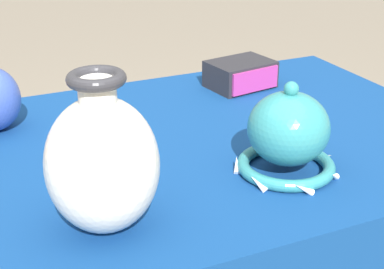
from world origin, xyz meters
The scene contains 4 objects.
display_table centered at (0.00, -0.02, 0.67)m, with size 1.29×0.77×0.74m.
vase_tall_bulbous centered at (-0.16, -0.23, 0.85)m, with size 0.17×0.17×0.24m.
vase_dome_bell centered at (0.18, -0.19, 0.81)m, with size 0.18×0.19×0.17m.
mosaic_tile_box centered at (0.32, 0.23, 0.78)m, with size 0.17×0.14×0.07m.
Camera 1 is at (-0.36, -0.97, 1.23)m, focal length 55.00 mm.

